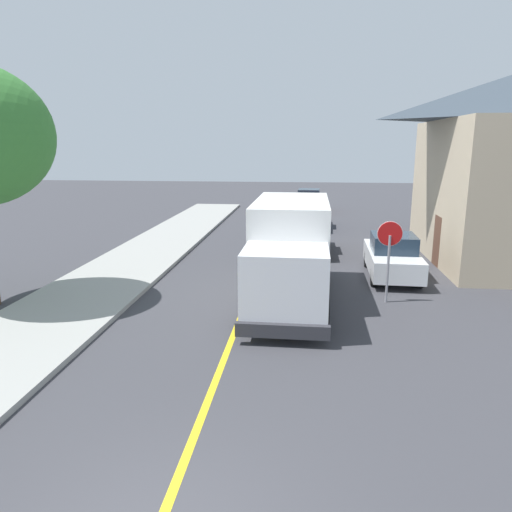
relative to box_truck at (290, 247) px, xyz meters
The scene contains 7 objects.
centre_line_yellow 2.25m from the box_truck, behind, with size 0.16×56.00×0.01m, color gold.
box_truck is the anchor object (origin of this frame).
parked_car_near 7.36m from the box_truck, 85.38° to the left, with size 1.80×4.40×1.67m.
parked_car_mid 14.13m from the box_truck, 87.06° to the left, with size 1.98×4.47×1.67m.
parked_car_far 21.38m from the box_truck, 88.24° to the left, with size 2.00×4.48×1.67m.
parked_van_across 5.05m from the box_truck, 39.60° to the left, with size 1.94×4.46×1.67m.
stop_sign 3.13m from the box_truck, ahead, with size 0.80×0.10×2.65m.
Camera 1 is at (1.87, -4.96, 5.01)m, focal length 33.50 mm.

